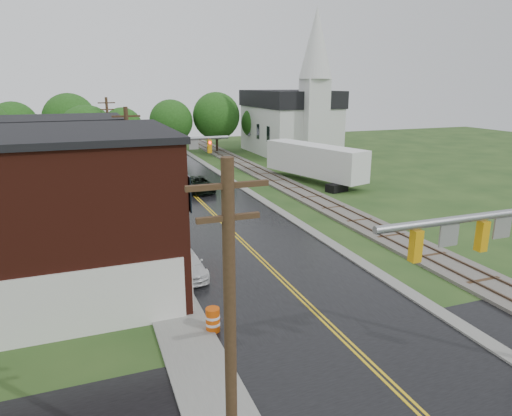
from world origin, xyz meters
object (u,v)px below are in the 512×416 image
brick_building (26,217)px  tree_left_c (36,147)px  traffic_signal_far (167,155)px  utility_pole_b (130,172)px  construction_barrel (213,320)px  semi_trailer (315,160)px  tree_left_e (89,135)px  traffic_signal_near (497,248)px  church (293,115)px  utility_pole_a (230,342)px  pickup_white (185,264)px  suv_dark (198,184)px  utility_pole_c (109,137)px

brick_building → tree_left_c: 24.94m
brick_building → traffic_signal_far: brick_building is taller
utility_pole_b → construction_barrel: utility_pole_b is taller
traffic_signal_far → semi_trailer: 18.92m
utility_pole_b → tree_left_e: size_ratio=1.10×
traffic_signal_near → semi_trailer: size_ratio=0.55×
construction_barrel → church: bearing=61.1°
utility_pole_a → pickup_white: size_ratio=2.02×
brick_building → tree_left_c: (-1.36, 24.90, 0.36)m
tree_left_c → brick_building: bearing=-86.9°
brick_building → traffic_signal_near: 20.60m
tree_left_e → suv_dark: 15.41m
utility_pole_a → tree_left_c: utility_pole_a is taller
utility_pole_b → utility_pole_c: (0.00, 22.00, 0.00)m
traffic_signal_far → utility_pole_b: (-3.33, -5.00, -0.25)m
traffic_signal_near → traffic_signal_far: bearing=105.5°
utility_pole_a → tree_left_e: utility_pole_a is taller
suv_dark → construction_barrel: bearing=-106.4°
utility_pole_a → pickup_white: 15.57m
brick_building → utility_pole_c: bearing=78.9°
church → pickup_white: bearing=-122.6°
utility_pole_c → suv_dark: bearing=-51.0°
utility_pole_b → church: bearing=49.8°
brick_building → utility_pole_a: bearing=-69.3°
traffic_signal_near → utility_pole_c: size_ratio=0.82×
church → semi_trailer: church is taller
church → utility_pole_a: church is taller
traffic_signal_far → church: bearing=48.7°
tree_left_e → construction_barrel: (3.85, -37.51, -4.27)m
church → tree_left_c: bearing=-157.8°
utility_pole_c → semi_trailer: (20.50, -9.48, -2.33)m
tree_left_c → traffic_signal_far: bearing=-51.2°
semi_trailer → utility_pole_b: bearing=-148.6°
utility_pole_b → tree_left_c: bearing=111.5°
brick_building → traffic_signal_near: (15.96, -13.00, 0.82)m
brick_building → church: (32.48, 38.74, 1.68)m
church → utility_pole_a: (-26.80, -53.74, -1.11)m
brick_building → pickup_white: size_ratio=3.21×
traffic_signal_far → utility_pole_b: utility_pole_b is taller
brick_building → utility_pole_b: (5.68, 7.00, 0.57)m
tree_left_c → tree_left_e: 7.82m
traffic_signal_near → pickup_white: size_ratio=1.65×
church → traffic_signal_near: size_ratio=2.72×
suv_dark → semi_trailer: 13.01m
utility_pole_a → tree_left_c: (-7.05, 39.90, -0.21)m
tree_left_c → suv_dark: 16.03m
traffic_signal_near → utility_pole_c: (-10.27, 42.00, -0.25)m
utility_pole_c → tree_left_c: (-7.05, -4.10, -0.21)m
utility_pole_b → utility_pole_c: 22.00m
brick_building → utility_pole_b: size_ratio=1.59×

